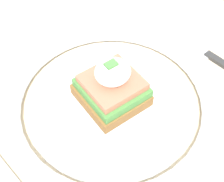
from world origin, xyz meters
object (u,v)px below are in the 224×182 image
Objects in this scene: plate at (112,103)px; fork at (1,164)px; sandwich at (112,87)px; knife at (209,56)px.

fork is (-0.17, 0.01, -0.01)m from plate.
sandwich is 0.64× the size of fork.
plate is 3.15× the size of sandwich.
sandwich is at bearing 175.59° from knife.
knife is at bearing -4.41° from sandwich.
fork is at bearing 177.51° from sandwich.
knife reaches higher than fork.
sandwich is at bearing -2.49° from fork.
plate is at bearing -2.80° from fork.
knife is (0.19, -0.01, -0.04)m from sandwich.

